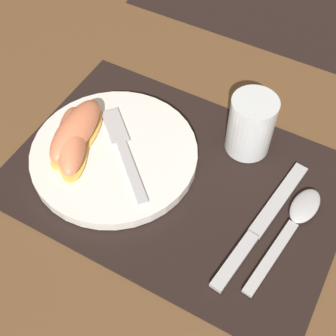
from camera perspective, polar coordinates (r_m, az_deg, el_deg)
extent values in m
plane|color=brown|center=(0.67, 1.02, -1.45)|extent=(3.00, 3.00, 0.00)
cube|color=black|center=(0.67, 1.03, -1.35)|extent=(0.47, 0.32, 0.00)
cylinder|color=white|center=(0.68, -6.56, 1.68)|extent=(0.24, 0.24, 0.02)
cylinder|color=silver|center=(0.67, 10.07, 5.19)|extent=(0.07, 0.07, 0.09)
cylinder|color=orange|center=(0.70, 9.71, 3.51)|extent=(0.05, 0.05, 0.03)
cube|color=#BCBCC1|center=(0.60, 8.15, -11.13)|extent=(0.03, 0.09, 0.01)
cube|color=#BCBCC1|center=(0.66, 13.37, -3.69)|extent=(0.04, 0.14, 0.01)
cube|color=#BCBCC1|center=(0.61, 12.47, -10.54)|extent=(0.03, 0.12, 0.01)
ellipsoid|color=#BCBCC1|center=(0.66, 16.36, -4.44)|extent=(0.04, 0.07, 0.01)
cube|color=#BCBCC1|center=(0.65, -4.43, -0.46)|extent=(0.09, 0.08, 0.00)
cube|color=#BCBCC1|center=(0.70, -6.48, 5.07)|extent=(0.07, 0.06, 0.00)
ellipsoid|color=#F7C656|center=(0.70, -11.00, 3.68)|extent=(0.07, 0.13, 0.01)
ellipsoid|color=#F4845B|center=(0.68, -11.20, 4.52)|extent=(0.06, 0.13, 0.04)
ellipsoid|color=#F7C656|center=(0.69, -11.49, 2.58)|extent=(0.11, 0.13, 0.01)
ellipsoid|color=#F4845B|center=(0.68, -11.69, 3.36)|extent=(0.10, 0.13, 0.04)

